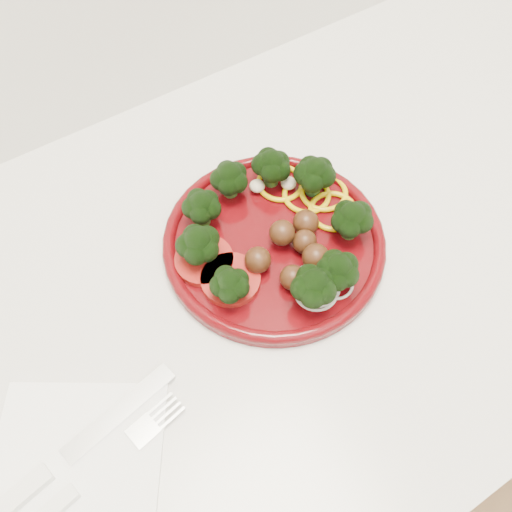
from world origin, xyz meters
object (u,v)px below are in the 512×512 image
fork (58,505)px  knife (43,476)px  plate (274,236)px  napkin (75,466)px

fork → knife: bearing=83.0°
knife → fork: bearing=-97.0°
plate → napkin: 0.30m
knife → fork: size_ratio=1.13×
plate → fork: size_ratio=1.24×
napkin → knife: bearing=168.5°
plate → knife: plate is taller
napkin → fork: (-0.02, -0.02, 0.01)m
napkin → plate: bearing=19.7°
napkin → knife: (-0.03, 0.01, 0.01)m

